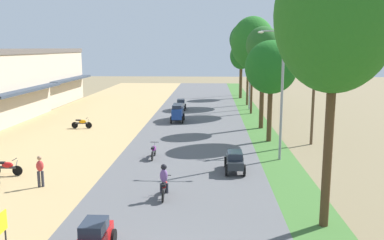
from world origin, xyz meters
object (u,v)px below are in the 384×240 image
(car_hatchback_red, at_px, (95,237))
(motorbike_ahead_second, at_px, (154,150))
(median_tree_fourth, at_px, (253,43))
(streetlamp_near, at_px, (282,86))
(car_hatchback_white, at_px, (181,104))
(pedestrian_on_shoulder, at_px, (40,170))
(motorbike_foreground_rider, at_px, (164,182))
(median_tree_fifth, at_px, (248,40))
(parked_motorbike_third, at_px, (82,123))
(median_tree_nearest, at_px, (336,15))
(median_tree_second, at_px, (271,68))
(utility_pole_near, at_px, (314,81))
(streetlamp_far, at_px, (241,64))
(car_sedan_charcoal, at_px, (235,160))
(parked_motorbike_second, at_px, (7,167))
(streetlamp_mid, at_px, (250,73))
(median_tree_third, at_px, (263,46))
(car_van_blue, at_px, (178,112))
(median_tree_sixth, at_px, (241,56))

(car_hatchback_red, relative_size, motorbike_ahead_second, 1.11)
(median_tree_fourth, distance_m, streetlamp_near, 18.53)
(car_hatchback_white, relative_size, motorbike_ahead_second, 1.11)
(pedestrian_on_shoulder, xyz_separation_m, motorbike_foreground_rider, (6.43, -1.29, -0.11))
(pedestrian_on_shoulder, distance_m, median_tree_fifth, 34.03)
(parked_motorbike_third, xyz_separation_m, median_tree_nearest, (15.76, -19.12, 7.62))
(median_tree_second, height_order, motorbike_foreground_rider, median_tree_second)
(motorbike_ahead_second, bearing_deg, utility_pole_near, 22.55)
(streetlamp_near, distance_m, car_hatchback_red, 15.52)
(streetlamp_far, bearing_deg, pedestrian_on_shoulder, -107.36)
(median_tree_fifth, height_order, car_hatchback_white, median_tree_fifth)
(median_tree_nearest, bearing_deg, car_sedan_charcoal, 114.35)
(median_tree_second, relative_size, car_hatchback_red, 3.75)
(car_hatchback_red, bearing_deg, median_tree_fifth, 77.48)
(parked_motorbike_second, xyz_separation_m, motorbike_foreground_rider, (9.07, -3.05, 0.30))
(median_tree_fifth, bearing_deg, car_hatchback_white, -149.51)
(utility_pole_near, relative_size, motorbike_ahead_second, 4.96)
(median_tree_second, bearing_deg, parked_motorbike_third, 164.92)
(pedestrian_on_shoulder, relative_size, car_hatchback_red, 0.81)
(streetlamp_near, relative_size, car_hatchback_white, 4.04)
(median_tree_fifth, relative_size, streetlamp_mid, 1.43)
(median_tree_second, xyz_separation_m, streetlamp_mid, (-0.03, 16.09, -1.43))
(median_tree_third, height_order, car_van_blue, median_tree_third)
(median_tree_sixth, bearing_deg, median_tree_third, -89.22)
(streetlamp_far, xyz_separation_m, motorbike_foreground_rider, (-6.51, -42.67, -3.84))
(car_hatchback_white, bearing_deg, car_sedan_charcoal, -78.39)
(median_tree_fifth, height_order, car_hatchback_red, median_tree_fifth)
(motorbike_foreground_rider, xyz_separation_m, motorbike_ahead_second, (-1.48, 6.99, -0.28))
(median_tree_fourth, relative_size, car_hatchback_white, 5.08)
(car_van_blue, bearing_deg, streetlamp_mid, 48.32)
(parked_motorbike_third, distance_m, car_hatchback_white, 13.45)
(parked_motorbike_third, bearing_deg, median_tree_third, 3.30)
(median_tree_fifth, height_order, median_tree_sixth, median_tree_fifth)
(pedestrian_on_shoulder, height_order, car_hatchback_red, pedestrian_on_shoulder)
(median_tree_second, bearing_deg, parked_motorbike_second, -149.52)
(median_tree_fifth, distance_m, motorbike_foreground_rider, 33.38)
(car_van_blue, bearing_deg, median_tree_nearest, -71.26)
(pedestrian_on_shoulder, height_order, median_tree_second, median_tree_second)
(median_tree_fourth, height_order, median_tree_fifth, median_tree_fourth)
(car_van_blue, bearing_deg, median_tree_fourth, 36.47)
(median_tree_third, xyz_separation_m, car_hatchback_red, (-8.28, -22.82, -6.38))
(parked_motorbike_second, distance_m, median_tree_fifth, 33.69)
(streetlamp_near, distance_m, car_van_blue, 15.31)
(streetlamp_mid, height_order, motorbike_ahead_second, streetlamp_mid)
(parked_motorbike_third, distance_m, motorbike_foreground_rider, 18.80)
(median_tree_fourth, relative_size, car_van_blue, 4.22)
(car_van_blue, bearing_deg, streetlamp_far, 71.76)
(parked_motorbike_third, distance_m, median_tree_fourth, 19.22)
(median_tree_nearest, relative_size, car_sedan_charcoal, 4.88)
(median_tree_second, relative_size, median_tree_sixth, 0.98)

